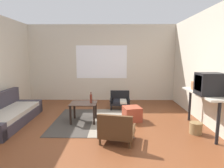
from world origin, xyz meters
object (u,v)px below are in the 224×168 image
Objects in this scene: armchair_by_window at (120,100)px; clay_vase at (196,85)px; console_shelf at (203,98)px; couch at (7,115)px; wicker_basket at (196,128)px; armchair_striped_foreground at (117,130)px; coffee_table at (84,107)px; glass_bottle at (91,98)px; ottoman_orange at (132,114)px; crt_television at (209,84)px.

clay_vase is (1.72, -1.41, 0.71)m from armchair_by_window.
couch is at bearing 175.42° from console_shelf.
couch is 3.08m from armchair_by_window.
console_shelf is 5.59× the size of wicker_basket.
wicker_basket is (1.67, 0.45, -0.13)m from armchair_striped_foreground.
console_shelf is 4.82× the size of clay_vase.
coffee_table is 0.44× the size of console_shelf.
glass_bottle is (-0.75, -1.24, 0.34)m from armchair_by_window.
couch reaches higher than wicker_basket.
console_shelf reaches higher than wicker_basket.
wicker_basket is (1.54, -1.95, -0.13)m from armchair_by_window.
glass_bottle is (-2.47, 0.17, -0.37)m from clay_vase.
armchair_by_window is (2.74, 1.42, 0.03)m from couch.
clay_vase is (4.46, 0.01, 0.74)m from couch.
couch is at bearing -179.85° from clay_vase.
armchair_by_window is at bearing 86.80° from armchair_striped_foreground.
armchair_by_window reaches higher than wicker_basket.
armchair_striped_foreground is 2.91× the size of wicker_basket.
ottoman_orange is 1.49m from wicker_basket.
glass_bottle reaches higher than ottoman_orange.
clay_vase reaches higher than coffee_table.
glass_bottle reaches higher than armchair_by_window.
armchair_by_window is 2.34m from clay_vase.
couch is at bearing -175.16° from ottoman_orange.
crt_television reaches higher than glass_bottle.
crt_television is (2.65, -0.77, 0.69)m from coffee_table.
armchair_by_window is at bearing 134.02° from console_shelf.
console_shelf is at bearing -12.25° from glass_bottle.
ottoman_orange is 0.88× the size of crt_television.
console_shelf reaches higher than coffee_table.
clay_vase reaches higher than glass_bottle.
armchair_by_window is 2.07× the size of clay_vase.
couch is at bearing 172.40° from crt_television.
console_shelf reaches higher than ottoman_orange.
armchair_striped_foreground is at bearing -165.04° from wicker_basket.
armchair_by_window is 2.49m from wicker_basket.
crt_television is at bearing -30.37° from ottoman_orange.
coffee_table is 2.72m from clay_vase.
glass_bottle reaches higher than armchair_striped_foreground.
glass_bottle is (-2.47, 0.54, -0.15)m from console_shelf.
clay_vase is (0.00, 0.61, -0.11)m from crt_television.
armchair_striped_foreground is 2.79× the size of glass_bottle.
armchair_striped_foreground is at bearing -93.20° from armchair_by_window.
wicker_basket is (-0.18, -0.17, -0.62)m from console_shelf.
coffee_table is 2.58m from wicker_basket.
ottoman_orange is at bearing 4.84° from couch.
armchair_by_window is at bearing 59.09° from glass_bottle.
wicker_basket is (4.27, -0.53, -0.10)m from couch.
couch is 4.51× the size of crt_television.
ottoman_orange is (1.20, 0.08, -0.20)m from coffee_table.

